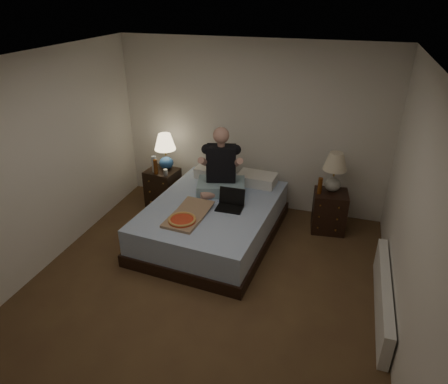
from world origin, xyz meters
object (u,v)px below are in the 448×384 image
(beer_bottle_right, at_px, (320,186))
(radiator, at_px, (383,296))
(lamp_left, at_px, (166,152))
(person, at_px, (221,161))
(beer_bottle_left, at_px, (156,167))
(pizza_box, at_px, (182,220))
(bed, at_px, (212,220))
(water_bottle, at_px, (154,164))
(nightstand_right, at_px, (329,211))
(lamp_right, at_px, (334,172))
(nightstand_left, at_px, (163,188))
(soda_can, at_px, (165,172))
(laptop, at_px, (230,201))

(beer_bottle_right, xyz_separation_m, radiator, (0.83, -1.42, -0.50))
(lamp_left, distance_m, person, 1.07)
(beer_bottle_left, xyz_separation_m, radiator, (3.23, -1.32, -0.51))
(lamp_left, distance_m, pizza_box, 1.56)
(bed, distance_m, water_bottle, 1.34)
(beer_bottle_right, distance_m, pizza_box, 1.93)
(pizza_box, bearing_deg, nightstand_right, 40.71)
(beer_bottle_left, relative_size, beer_bottle_right, 1.00)
(pizza_box, bearing_deg, lamp_left, 126.02)
(lamp_right, bearing_deg, nightstand_left, -178.01)
(nightstand_right, bearing_deg, beer_bottle_left, 176.59)
(bed, relative_size, beer_bottle_right, 8.97)
(bed, height_order, lamp_right, lamp_right)
(lamp_right, distance_m, radiator, 1.82)
(soda_can, distance_m, beer_bottle_right, 2.24)
(beer_bottle_right, bearing_deg, person, -170.13)
(nightstand_left, bearing_deg, soda_can, -40.84)
(beer_bottle_left, distance_m, person, 1.11)
(lamp_left, bearing_deg, pizza_box, -58.42)
(water_bottle, relative_size, person, 0.27)
(beer_bottle_left, distance_m, pizza_box, 1.39)
(lamp_left, relative_size, beer_bottle_left, 2.43)
(water_bottle, bearing_deg, radiator, -22.89)
(pizza_box, height_order, radiator, pizza_box)
(lamp_left, relative_size, person, 0.60)
(pizza_box, bearing_deg, beer_bottle_left, 133.39)
(soda_can, bearing_deg, person, -7.61)
(laptop, height_order, radiator, laptop)
(lamp_left, xyz_separation_m, beer_bottle_left, (-0.07, -0.23, -0.17))
(water_bottle, xyz_separation_m, pizza_box, (0.93, -1.14, -0.16))
(nightstand_right, relative_size, laptop, 1.72)
(soda_can, bearing_deg, laptop, -25.35)
(soda_can, height_order, person, person)
(person, bearing_deg, nightstand_left, 150.53)
(bed, bearing_deg, nightstand_right, 28.76)
(bed, distance_m, soda_can, 1.09)
(person, distance_m, radiator, 2.59)
(beer_bottle_right, bearing_deg, water_bottle, -179.31)
(soda_can, xyz_separation_m, beer_bottle_right, (2.24, 0.11, 0.06))
(laptop, bearing_deg, water_bottle, 154.36)
(bed, xyz_separation_m, radiator, (2.17, -0.82, -0.06))
(lamp_left, height_order, radiator, lamp_left)
(person, xyz_separation_m, laptop, (0.25, -0.43, -0.35))
(nightstand_right, bearing_deg, nightstand_left, 173.47)
(soda_can, bearing_deg, water_bottle, 159.79)
(laptop, bearing_deg, lamp_left, 146.68)
(nightstand_left, xyz_separation_m, laptop, (1.30, -0.70, 0.34))
(person, bearing_deg, beer_bottle_right, -4.75)
(nightstand_left, xyz_separation_m, radiator, (3.21, -1.46, -0.10))
(bed, xyz_separation_m, lamp_left, (-0.99, 0.73, 0.61))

